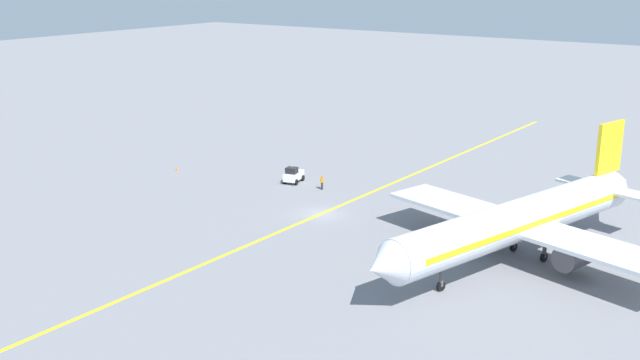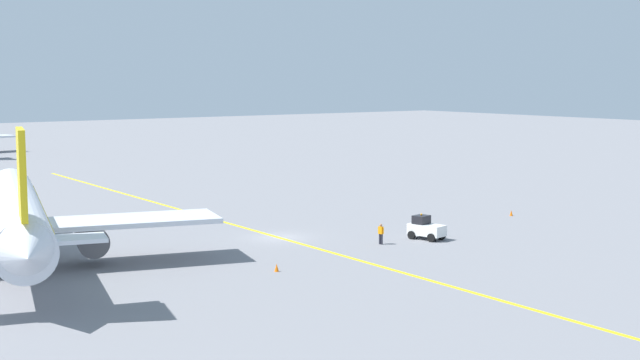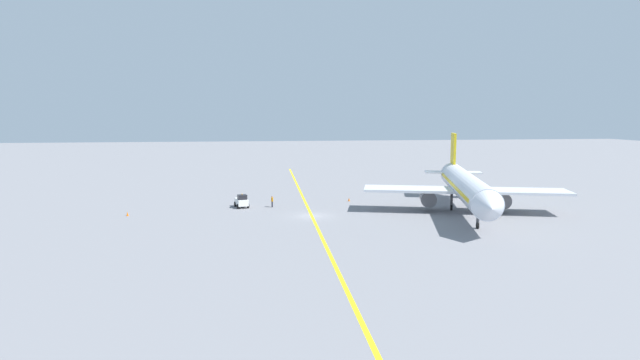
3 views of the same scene
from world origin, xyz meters
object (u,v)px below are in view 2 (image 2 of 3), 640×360
object	(u,v)px
ground_crew_worker	(381,233)
traffic_cone_mid_apron	(277,268)
airplane_at_gate	(17,217)
baggage_tug_white	(426,228)
traffic_cone_near_nose	(511,213)

from	to	relation	value
ground_crew_worker	traffic_cone_mid_apron	bearing A→B (deg)	-164.07
ground_crew_worker	traffic_cone_mid_apron	distance (m)	12.79
airplane_at_gate	baggage_tug_white	xyz separation A→B (m)	(30.94, -8.33, -2.81)
airplane_at_gate	baggage_tug_white	world-z (taller)	airplane_at_gate
ground_crew_worker	traffic_cone_near_nose	bearing A→B (deg)	11.25
airplane_at_gate	traffic_cone_near_nose	distance (m)	46.43
traffic_cone_near_nose	ground_crew_worker	bearing A→B (deg)	-168.75
ground_crew_worker	traffic_cone_mid_apron	size ratio (longest dim) A/B	3.05
traffic_cone_mid_apron	baggage_tug_white	bearing A→B (deg)	10.40
ground_crew_worker	traffic_cone_near_nose	xyz separation A→B (m)	(19.66, 3.91, -0.63)
airplane_at_gate	ground_crew_worker	world-z (taller)	airplane_at_gate
airplane_at_gate	ground_crew_worker	xyz separation A→B (m)	(26.47, -7.90, -2.80)
traffic_cone_near_nose	traffic_cone_mid_apron	world-z (taller)	same
airplane_at_gate	traffic_cone_near_nose	world-z (taller)	airplane_at_gate
baggage_tug_white	traffic_cone_mid_apron	xyz separation A→B (m)	(-16.76, -3.07, -0.63)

